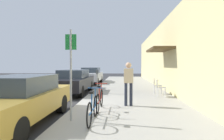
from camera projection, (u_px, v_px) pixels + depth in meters
name	position (u px, v px, depth m)	size (l,w,h in m)	color
ground_plane	(77.00, 106.00, 7.47)	(60.00, 60.00, 0.00)	#2D2D30
sidewalk_slab	(130.00, 97.00, 9.33)	(4.50, 32.00, 0.12)	#9E9B93
building_facade	(177.00, 54.00, 9.14)	(1.40, 32.00, 4.58)	beige
parked_car_0	(19.00, 99.00, 5.17)	(1.80, 4.40, 1.40)	#A58433
parked_car_1	(73.00, 81.00, 10.90)	(1.80, 4.40, 1.43)	black
parked_car_2	(91.00, 75.00, 17.02)	(1.80, 4.40, 1.49)	silver
parking_meter	(97.00, 80.00, 10.16)	(0.12, 0.10, 1.32)	slate
street_sign	(71.00, 68.00, 5.14)	(0.32, 0.06, 2.60)	gray
bicycle_0	(93.00, 109.00, 5.06)	(0.46, 1.71, 0.90)	black
bicycle_1	(100.00, 100.00, 6.43)	(0.46, 1.71, 0.90)	black
cafe_chair_0	(160.00, 87.00, 9.06)	(0.56, 0.56, 0.87)	silver
cafe_chair_1	(156.00, 85.00, 9.94)	(0.54, 0.54, 0.87)	silver
pedestrian_standing	(128.00, 80.00, 7.03)	(0.36, 0.22, 1.70)	#232838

